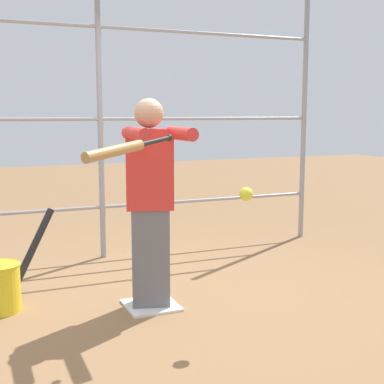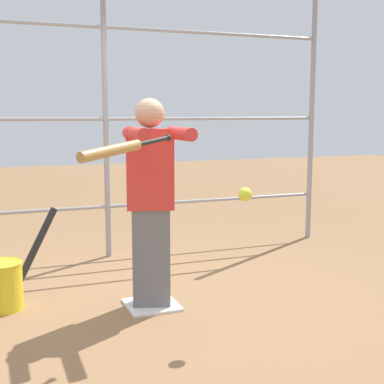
# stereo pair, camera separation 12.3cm
# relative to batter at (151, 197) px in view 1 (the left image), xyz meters

# --- Properties ---
(ground_plane) EXTENTS (24.00, 24.00, 0.00)m
(ground_plane) POSITION_rel_batter_xyz_m (0.00, -0.02, -0.88)
(ground_plane) COLOR olive
(home_plate) EXTENTS (0.40, 0.40, 0.02)m
(home_plate) POSITION_rel_batter_xyz_m (0.00, -0.02, -0.87)
(home_plate) COLOR white
(home_plate) RESTS_ON ground
(fence_backstop) EXTENTS (5.02, 0.06, 2.91)m
(fence_backstop) POSITION_rel_batter_xyz_m (0.00, -1.62, 0.58)
(fence_backstop) COLOR #939399
(fence_backstop) RESTS_ON ground
(batter) EXTENTS (0.40, 0.63, 1.63)m
(batter) POSITION_rel_batter_xyz_m (0.00, 0.00, 0.00)
(batter) COLOR slate
(batter) RESTS_ON ground
(baseball_bat_swinging) EXTENTS (0.72, 0.56, 0.13)m
(baseball_bat_swinging) POSITION_rel_batter_xyz_m (0.42, 0.73, 0.42)
(baseball_bat_swinging) COLOR black
(softball_in_flight) EXTENTS (0.10, 0.10, 0.10)m
(softball_in_flight) POSITION_rel_batter_xyz_m (-0.48, 0.63, 0.08)
(softball_in_flight) COLOR yellow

